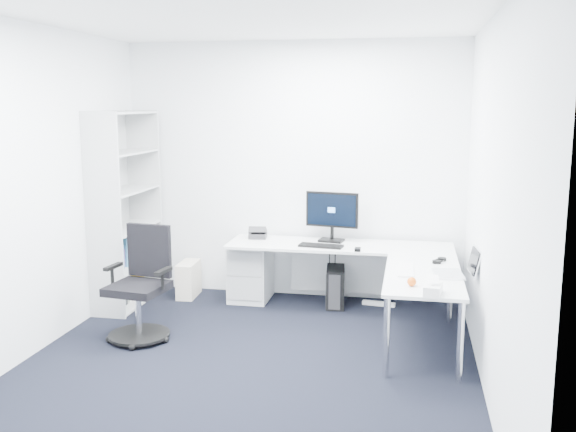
% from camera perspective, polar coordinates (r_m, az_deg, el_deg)
% --- Properties ---
extents(ground, '(4.20, 4.20, 0.00)m').
position_cam_1_polar(ground, '(5.16, -3.96, -13.54)').
color(ground, black).
extents(ceiling, '(4.20, 4.20, 0.00)m').
position_cam_1_polar(ceiling, '(4.77, -4.37, 17.71)').
color(ceiling, white).
extents(wall_back, '(3.60, 0.02, 2.70)m').
position_cam_1_polar(wall_back, '(6.82, 0.44, 4.03)').
color(wall_back, white).
rests_on(wall_back, ground).
extents(wall_front, '(3.60, 0.02, 2.70)m').
position_cam_1_polar(wall_front, '(2.85, -15.21, -4.72)').
color(wall_front, white).
rests_on(wall_front, ground).
extents(wall_left, '(0.02, 4.20, 2.70)m').
position_cam_1_polar(wall_left, '(5.53, -22.50, 1.88)').
color(wall_left, white).
rests_on(wall_left, ground).
extents(wall_right, '(0.02, 4.20, 2.70)m').
position_cam_1_polar(wall_right, '(4.65, 17.78, 0.78)').
color(wall_right, white).
rests_on(wall_right, ground).
extents(l_desk, '(2.25, 1.26, 0.66)m').
position_cam_1_polar(l_desk, '(6.25, 4.24, -6.10)').
color(l_desk, silver).
rests_on(l_desk, ground).
extents(drawer_pedestal, '(0.40, 0.50, 0.62)m').
position_cam_1_polar(drawer_pedestal, '(6.83, -3.33, -4.87)').
color(drawer_pedestal, silver).
rests_on(drawer_pedestal, ground).
extents(bookshelf, '(0.39, 0.99, 1.99)m').
position_cam_1_polar(bookshelf, '(6.74, -14.31, 0.60)').
color(bookshelf, '#B4B6B6').
rests_on(bookshelf, ground).
extents(task_chair, '(0.63, 0.63, 1.00)m').
position_cam_1_polar(task_chair, '(5.76, -13.25, -5.98)').
color(task_chair, black).
rests_on(task_chair, ground).
extents(black_pc_tower, '(0.22, 0.43, 0.40)m').
position_cam_1_polar(black_pc_tower, '(6.65, 4.24, -6.27)').
color(black_pc_tower, black).
rests_on(black_pc_tower, ground).
extents(beige_pc_tower, '(0.20, 0.40, 0.37)m').
position_cam_1_polar(beige_pc_tower, '(7.03, -8.83, -5.58)').
color(beige_pc_tower, beige).
rests_on(beige_pc_tower, ground).
extents(power_strip, '(0.34, 0.10, 0.04)m').
position_cam_1_polar(power_strip, '(6.74, 8.06, -7.72)').
color(power_strip, silver).
rests_on(power_strip, ground).
extents(monitor, '(0.57, 0.26, 0.53)m').
position_cam_1_polar(monitor, '(6.55, 3.90, -0.02)').
color(monitor, black).
rests_on(monitor, l_desk).
extents(black_keyboard, '(0.45, 0.21, 0.02)m').
position_cam_1_polar(black_keyboard, '(6.35, 2.94, -2.66)').
color(black_keyboard, black).
rests_on(black_keyboard, l_desk).
extents(mouse, '(0.06, 0.09, 0.03)m').
position_cam_1_polar(mouse, '(6.20, 6.21, -2.97)').
color(mouse, black).
rests_on(mouse, l_desk).
extents(desk_phone, '(0.20, 0.20, 0.13)m').
position_cam_1_polar(desk_phone, '(6.75, -2.70, -1.44)').
color(desk_phone, '#28282B').
rests_on(desk_phone, l_desk).
extents(laptop, '(0.37, 0.36, 0.24)m').
position_cam_1_polar(laptop, '(5.44, 14.09, -3.90)').
color(laptop, silver).
rests_on(laptop, l_desk).
extents(white_keyboard, '(0.14, 0.47, 0.02)m').
position_cam_1_polar(white_keyboard, '(5.54, 10.42, -4.72)').
color(white_keyboard, silver).
rests_on(white_keyboard, l_desk).
extents(headphones, '(0.18, 0.21, 0.05)m').
position_cam_1_polar(headphones, '(5.90, 13.31, -3.77)').
color(headphones, black).
rests_on(headphones, l_desk).
extents(orange_fruit, '(0.07, 0.07, 0.07)m').
position_cam_1_polar(orange_fruit, '(5.08, 10.94, -5.75)').
color(orange_fruit, '#E45B14').
rests_on(orange_fruit, l_desk).
extents(tissue_box, '(0.15, 0.24, 0.08)m').
position_cam_1_polar(tissue_box, '(4.90, 12.77, -6.38)').
color(tissue_box, silver).
rests_on(tissue_box, l_desk).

